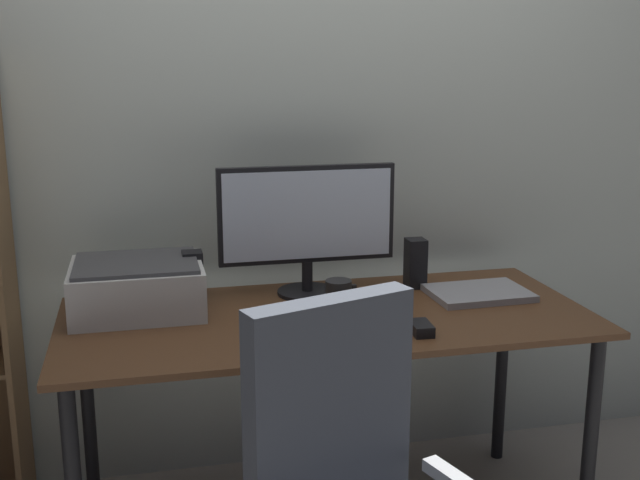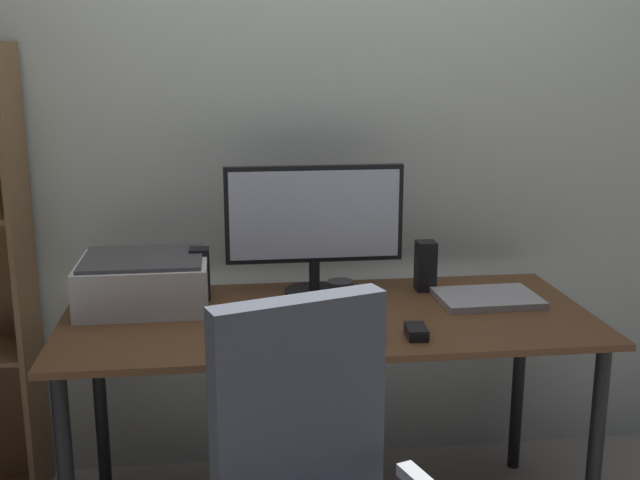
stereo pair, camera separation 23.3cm
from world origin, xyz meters
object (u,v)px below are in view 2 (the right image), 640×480
at_px(desk, 328,339).
at_px(speaker_right, 426,266).
at_px(mouse, 416,332).
at_px(laptop, 487,298).
at_px(monitor, 314,221).
at_px(coffee_mug, 341,296).
at_px(speaker_left, 200,274).
at_px(keyboard, 331,336).
at_px(printer, 144,281).

distance_m(desk, speaker_right, 0.45).
distance_m(mouse, laptop, 0.43).
bearing_deg(monitor, coffee_mug, -72.99).
distance_m(monitor, laptop, 0.62).
bearing_deg(monitor, speaker_left, -178.80).
xyz_separation_m(monitor, laptop, (0.55, -0.15, -0.24)).
xyz_separation_m(desk, laptop, (0.53, 0.06, 0.09)).
bearing_deg(speaker_left, speaker_right, 0.00).
bearing_deg(speaker_right, desk, -149.68).
bearing_deg(speaker_left, mouse, -35.52).
relative_size(desk, speaker_right, 9.55).
height_order(desk, mouse, mouse).
bearing_deg(coffee_mug, monitor, 107.01).
relative_size(desk, keyboard, 5.60).
height_order(mouse, speaker_left, speaker_left).
bearing_deg(laptop, keyboard, -154.69).
bearing_deg(desk, laptop, 6.94).
relative_size(desk, speaker_left, 9.55).
distance_m(monitor, coffee_mug, 0.28).
bearing_deg(coffee_mug, speaker_left, 157.12).
relative_size(desk, printer, 4.06).
distance_m(laptop, speaker_right, 0.24).
height_order(desk, laptop, laptop).
relative_size(laptop, printer, 0.80).
relative_size(laptop, speaker_left, 1.88).
bearing_deg(keyboard, laptop, 25.59).
distance_m(speaker_left, speaker_right, 0.75).
distance_m(desk, coffee_mug, 0.14).
xyz_separation_m(laptop, speaker_right, (-0.17, 0.15, 0.07)).
bearing_deg(keyboard, desk, 83.47).
distance_m(coffee_mug, speaker_left, 0.47).
bearing_deg(mouse, coffee_mug, 128.43).
bearing_deg(desk, coffee_mug, 32.58).
distance_m(coffee_mug, laptop, 0.49).
relative_size(speaker_left, speaker_right, 1.00).
height_order(speaker_left, printer, speaker_left).
height_order(monitor, speaker_left, monitor).
bearing_deg(printer, keyboard, -34.46).
relative_size(laptop, speaker_right, 1.88).
relative_size(coffee_mug, speaker_left, 0.58).
xyz_separation_m(monitor, coffee_mug, (0.06, -0.19, -0.20)).
relative_size(coffee_mug, printer, 0.25).
relative_size(keyboard, mouse, 3.02).
height_order(monitor, speaker_right, monitor).
distance_m(monitor, speaker_left, 0.41).
bearing_deg(monitor, keyboard, -90.56).
distance_m(speaker_left, printer, 0.18).
relative_size(monitor, mouse, 6.11).
bearing_deg(coffee_mug, laptop, 4.34).
height_order(coffee_mug, speaker_right, speaker_right).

